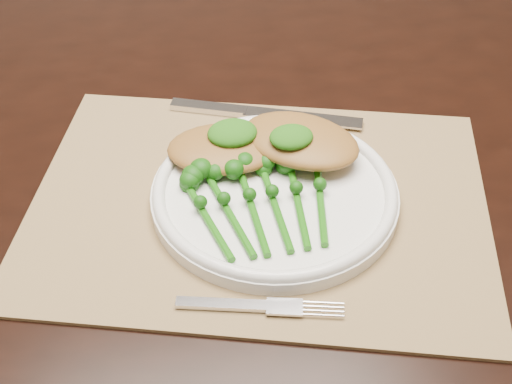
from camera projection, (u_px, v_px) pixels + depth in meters
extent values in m
cube|color=black|center=(238.00, 139.00, 0.87)|extent=(1.68, 1.05, 0.04)
cube|color=olive|center=(259.00, 203.00, 0.75)|extent=(0.56, 0.49, 0.00)
cylinder|color=white|center=(275.00, 196.00, 0.74)|extent=(0.26, 0.26, 0.02)
torus|color=white|center=(275.00, 189.00, 0.74)|extent=(0.25, 0.25, 0.01)
cube|color=silver|center=(209.00, 108.00, 0.87)|extent=(0.09, 0.05, 0.01)
cube|color=silver|center=(303.00, 118.00, 0.85)|extent=(0.14, 0.08, 0.00)
cube|color=silver|center=(222.00, 304.00, 0.64)|extent=(0.08, 0.04, 0.00)
ellipsoid|color=olive|center=(225.00, 148.00, 0.77)|extent=(0.14, 0.11, 0.02)
ellipsoid|color=olive|center=(300.00, 140.00, 0.77)|extent=(0.16, 0.16, 0.03)
ellipsoid|color=#14480A|center=(232.00, 133.00, 0.77)|extent=(0.05, 0.05, 0.02)
ellipsoid|color=#14480A|center=(291.00, 137.00, 0.75)|extent=(0.05, 0.04, 0.02)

